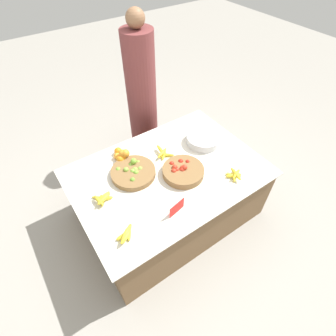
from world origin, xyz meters
name	(u,v)px	position (x,y,z in m)	size (l,w,h in m)	color
ground_plane	(168,211)	(0.00, 0.00, 0.00)	(12.00, 12.00, 0.00)	#A39E93
market_table	(168,193)	(0.00, 0.00, 0.31)	(1.70, 1.20, 0.63)	brown
lime_bowl	(133,172)	(-0.27, 0.15, 0.66)	(0.40, 0.40, 0.10)	olive
tomato_basket	(183,171)	(0.09, -0.09, 0.66)	(0.37, 0.37, 0.11)	olive
orange_pile	(121,155)	(-0.27, 0.37, 0.68)	(0.13, 0.19, 0.13)	orange
metal_bowl	(203,139)	(0.52, 0.13, 0.67)	(0.34, 0.34, 0.08)	silver
price_sign	(177,208)	(-0.19, -0.39, 0.68)	(0.15, 0.04, 0.11)	red
banana_bunch_front_center	(235,175)	(0.45, -0.38, 0.65)	(0.16, 0.16, 0.06)	yellow
banana_bunch_front_left	(103,199)	(-0.62, 0.04, 0.65)	(0.16, 0.16, 0.06)	yellow
banana_bunch_back_center	(126,234)	(-0.61, -0.36, 0.66)	(0.16, 0.15, 0.06)	yellow
banana_bunch_middle_right	(163,153)	(0.09, 0.20, 0.66)	(0.18, 0.20, 0.06)	yellow
vendor_person	(142,99)	(0.30, 0.95, 0.78)	(0.32, 0.32, 1.69)	brown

